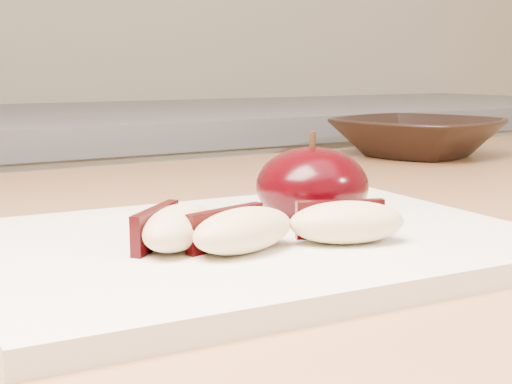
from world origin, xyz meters
TOP-DOWN VIEW (x-y plane):
  - cutting_board at (-0.09, 0.40)m, footprint 0.33×0.25m
  - apple_half at (-0.03, 0.43)m, footprint 0.10×0.10m
  - apple_wedge_a at (-0.15, 0.39)m, footprint 0.07×0.07m
  - apple_wedge_b at (-0.12, 0.37)m, footprint 0.07×0.05m
  - apple_wedge_c at (-0.06, 0.35)m, footprint 0.07×0.05m
  - bowl at (0.33, 0.70)m, footprint 0.24×0.24m

SIDE VIEW (x-z plane):
  - cutting_board at x=-0.09m, z-range 0.90..0.91m
  - bowl at x=0.33m, z-range 0.90..0.95m
  - apple_wedge_a at x=-0.15m, z-range 0.91..0.94m
  - apple_wedge_b at x=-0.12m, z-range 0.91..0.94m
  - apple_wedge_c at x=-0.06m, z-range 0.91..0.94m
  - apple_half at x=-0.03m, z-range 0.90..0.96m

